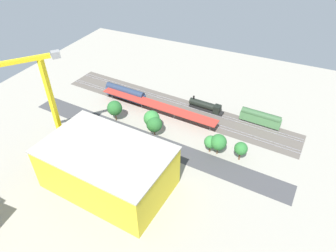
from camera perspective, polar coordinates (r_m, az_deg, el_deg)
The scene contains 24 objects.
ground_plane at distance 117.43m, azimuth -2.58°, elevation -1.10°, with size 171.09×171.09×0.00m, color #9E998C.
rail_bed at distance 131.19m, azimuth 1.22°, elevation 3.63°, with size 106.93×15.00×0.01m, color #5B544C.
street_asphalt at distance 113.59m, azimuth -3.89°, elevation -2.74°, with size 106.93×9.00×0.01m, color #424244.
track_rails at distance 131.09m, azimuth 1.22°, elevation 3.69°, with size 106.64×16.54×0.12m.
platform_canopy_near at distance 124.73m, azimuth -2.04°, elevation 3.95°, with size 53.05×8.93×4.45m.
locomotive at distance 129.07m, azimuth 7.29°, elevation 3.68°, with size 15.27×4.01×5.29m.
passenger_coach at distance 125.13m, azimuth 17.06°, elevation 1.51°, with size 16.23×4.05×5.68m.
freight_coach_far at distance 136.09m, azimuth -8.07°, elevation 6.20°, with size 20.05×4.51×6.05m.
parked_car_0 at distance 106.86m, azimuth 0.77°, elevation -5.22°, with size 4.87×2.15×1.73m.
parked_car_1 at distance 109.17m, azimuth -2.74°, elevation -4.21°, with size 4.38×2.10×1.53m.
parked_car_2 at distance 112.69m, azimuth -6.46°, elevation -2.83°, with size 4.70×2.20×1.62m.
parked_car_3 at distance 115.83m, azimuth -9.71°, elevation -1.87°, with size 4.55×2.20×1.69m.
construction_building at distance 94.62m, azimuth -11.34°, elevation -7.75°, with size 37.70×23.38×14.51m, color yellow.
construction_roof_slab at distance 89.55m, azimuth -11.92°, elevation -4.40°, with size 38.30×23.98×0.40m, color #ADA89E.
tower_crane at distance 102.12m, azimuth -21.93°, elevation 4.22°, with size 16.31×19.43×37.52m.
box_truck_0 at distance 106.32m, azimuth -2.83°, elevation -4.81°, with size 9.72×2.51×3.65m.
box_truck_1 at distance 114.15m, azimuth -11.69°, elevation -2.24°, with size 8.56×3.80×3.49m.
street_tree_0 at distance 106.91m, azimuth 8.04°, elevation -3.01°, with size 4.61×4.61×6.77m.
street_tree_1 at distance 112.80m, azimuth -2.60°, elevation 0.33°, with size 6.03×6.03×8.15m.
street_tree_2 at distance 114.26m, azimuth -3.10°, elevation 1.45°, with size 6.13×6.13×9.13m.
street_tree_3 at distance 105.80m, azimuth 9.52°, elevation -3.03°, with size 5.72×5.72×8.27m.
street_tree_4 at distance 105.41m, azimuth 13.62°, elevation -4.17°, with size 4.58×4.58×7.32m.
street_tree_5 at distance 121.85m, azimuth -10.04°, elevation 3.34°, with size 6.02×6.02×8.90m.
traffic_light at distance 119.57m, azimuth -15.47°, elevation 0.93°, with size 0.50×0.36×6.97m.
Camera 1 is at (-43.48, 80.43, 73.69)m, focal length 32.25 mm.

